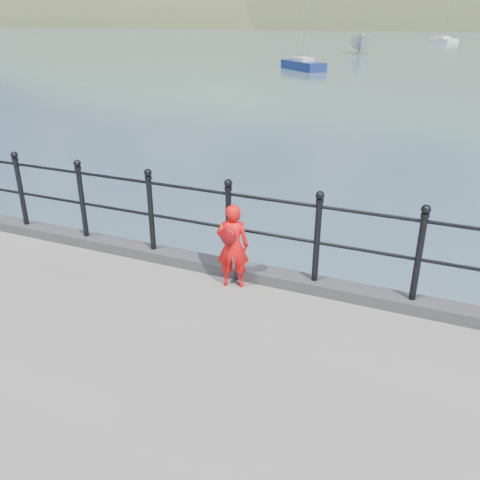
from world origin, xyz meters
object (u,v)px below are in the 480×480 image
at_px(sailboat_port, 303,66).
at_px(railing, 188,211).
at_px(child, 233,246).
at_px(sailboat_deep, 443,41).
at_px(launch_white, 360,43).

bearing_deg(sailboat_port, railing, -32.11).
height_order(child, sailboat_port, sailboat_port).
relative_size(sailboat_port, sailboat_deep, 0.79).
distance_m(child, launch_white, 60.05).
bearing_deg(child, sailboat_port, -92.89).
height_order(child, launch_white, launch_white).
xyz_separation_m(railing, launch_white, (-9.13, 58.93, -0.71)).
relative_size(railing, sailboat_deep, 1.93).
xyz_separation_m(launch_white, sailboat_port, (-0.47, -21.54, -0.78)).
relative_size(railing, launch_white, 3.13).
bearing_deg(launch_white, railing, -95.08).
bearing_deg(railing, sailboat_deep, 90.99).
distance_m(launch_white, sailboat_deep, 31.36).
bearing_deg(sailboat_deep, sailboat_port, -41.21).
xyz_separation_m(child, launch_white, (-9.91, 59.22, -0.45)).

